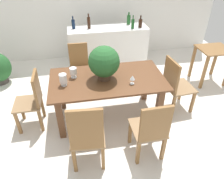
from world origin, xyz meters
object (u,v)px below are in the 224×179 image
object	(u,v)px
chair_head_end	(33,99)
chair_far_left	(79,66)
chair_near_left	(87,136)
wine_bottle_amber	(73,24)
chair_foot_end	(175,83)
crystal_vase_center_near	(73,72)
flower_centerpiece	(104,62)
wine_glass	(132,78)
wine_bottle_clear	(140,23)
wine_bottle_green	(89,23)
chair_near_right	(151,129)
crystal_vase_left	(63,79)
wine_bottle_tall	(129,19)
kitchen_counter	(108,49)
side_table	(212,57)
wine_bottle_dark	(133,24)
dining_table	(107,86)

from	to	relation	value
chair_head_end	chair_far_left	bearing A→B (deg)	141.06
chair_near_left	wine_bottle_amber	world-z (taller)	wine_bottle_amber
chair_foot_end	crystal_vase_center_near	bearing A→B (deg)	80.49
chair_far_left	flower_centerpiece	bearing A→B (deg)	-68.44
wine_glass	wine_bottle_clear	distance (m)	1.93
wine_bottle_green	wine_bottle_clear	distance (m)	1.10
chair_near_right	chair_head_end	size ratio (longest dim) A/B	1.03
flower_centerpiece	wine_bottle_green	bearing A→B (deg)	92.09
crystal_vase_left	wine_bottle_tall	xyz separation A→B (m)	(1.46, 1.92, 0.23)
chair_foot_end	wine_glass	size ratio (longest dim) A/B	6.89
crystal_vase_center_near	chair_far_left	bearing A→B (deg)	82.38
kitchen_counter	chair_near_left	bearing A→B (deg)	-104.79
chair_head_end	flower_centerpiece	world-z (taller)	flower_centerpiece
crystal_vase_left	wine_bottle_clear	bearing A→B (deg)	45.22
chair_far_left	crystal_vase_center_near	distance (m)	0.90
chair_foot_end	wine_bottle_green	distance (m)	2.22
chair_near_left	wine_bottle_tall	bearing A→B (deg)	-108.45
chair_near_left	flower_centerpiece	size ratio (longest dim) A/B	1.98
chair_foot_end	wine_bottle_green	bearing A→B (deg)	31.43
kitchen_counter	side_table	bearing A→B (deg)	-25.99
flower_centerpiece	side_table	size ratio (longest dim) A/B	0.70
crystal_vase_left	wine_bottle_clear	world-z (taller)	wine_bottle_clear
chair_far_left	flower_centerpiece	xyz separation A→B (m)	(0.36, -0.95, 0.53)
kitchen_counter	wine_bottle_dark	distance (m)	0.80
wine_bottle_dark	chair_head_end	bearing A→B (deg)	-141.84
dining_table	kitchen_counter	bearing A→B (deg)	80.26
chair_far_left	crystal_vase_left	bearing A→B (deg)	-103.41
chair_head_end	chair_near_right	bearing A→B (deg)	58.49
crystal_vase_left	wine_bottle_clear	xyz separation A→B (m)	(1.65, 1.66, 0.22)
flower_centerpiece	wine_bottle_green	distance (m)	1.72
chair_far_left	chair_near_right	size ratio (longest dim) A/B	0.96
chair_head_end	flower_centerpiece	distance (m)	1.24
wine_bottle_clear	side_table	bearing A→B (deg)	-33.52
wine_glass	wine_bottle_amber	xyz separation A→B (m)	(-0.78, 1.98, 0.23)
chair_near_left	wine_bottle_green	distance (m)	2.76
chair_far_left	crystal_vase_left	size ratio (longest dim) A/B	5.02
crystal_vase_left	crystal_vase_center_near	bearing A→B (deg)	52.29
dining_table	chair_head_end	size ratio (longest dim) A/B	1.90
flower_centerpiece	wine_bottle_dark	world-z (taller)	flower_centerpiece
chair_near_left	wine_bottle_green	size ratio (longest dim) A/B	3.39
wine_bottle_clear	chair_near_left	bearing A→B (deg)	-118.65
flower_centerpiece	wine_bottle_tall	size ratio (longest dim) A/B	2.01
crystal_vase_center_near	wine_bottle_green	distance (m)	1.66
crystal_vase_center_near	wine_bottle_tall	xyz separation A→B (m)	(1.30, 1.72, 0.23)
chair_near_right	crystal_vase_left	distance (m)	1.43
crystal_vase_center_near	kitchen_counter	bearing A→B (deg)	62.95
chair_far_left	chair_foot_end	size ratio (longest dim) A/B	0.96
crystal_vase_center_near	chair_head_end	bearing A→B (deg)	-168.75
chair_far_left	wine_glass	xyz separation A→B (m)	(0.74, -1.17, 0.35)
flower_centerpiece	crystal_vase_center_near	xyz separation A→B (m)	(-0.47, 0.12, -0.18)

